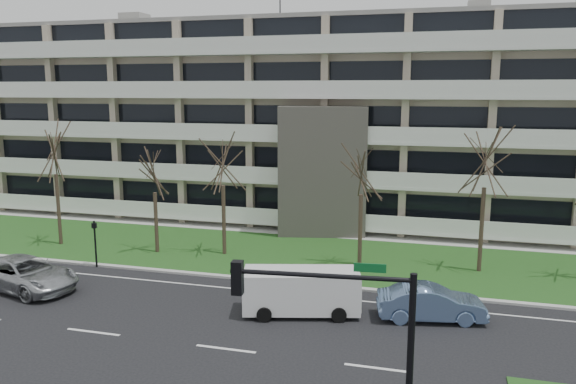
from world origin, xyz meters
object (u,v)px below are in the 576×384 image
(white_van, at_px, (303,288))
(pedestrian_signal, at_px, (95,238))
(blue_sedan, at_px, (431,303))
(silver_pickup, at_px, (25,274))
(traffic_signal, at_px, (348,336))

(white_van, height_order, pedestrian_signal, pedestrian_signal)
(blue_sedan, xyz_separation_m, white_van, (-5.67, -0.81, 0.44))
(white_van, bearing_deg, silver_pickup, 168.21)
(silver_pickup, relative_size, pedestrian_signal, 2.18)
(silver_pickup, height_order, blue_sedan, silver_pickup)
(white_van, relative_size, traffic_signal, 0.97)
(traffic_signal, bearing_deg, pedestrian_signal, 135.71)
(silver_pickup, height_order, white_van, white_van)
(white_van, bearing_deg, traffic_signal, -84.31)
(blue_sedan, distance_m, white_van, 5.75)
(silver_pickup, bearing_deg, pedestrian_signal, -5.29)
(white_van, relative_size, pedestrian_signal, 2.03)
(blue_sedan, height_order, pedestrian_signal, pedestrian_signal)
(traffic_signal, bearing_deg, white_van, 104.43)
(blue_sedan, relative_size, pedestrian_signal, 1.72)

